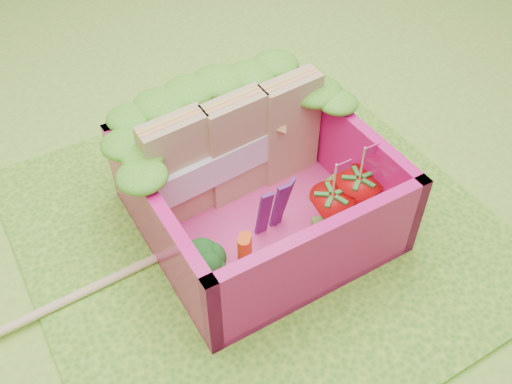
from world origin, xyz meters
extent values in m
plane|color=#74B533|center=(0.00, 0.00, 0.00)|extent=(14.00, 14.00, 0.00)
cube|color=#479221|center=(0.00, 0.00, 0.01)|extent=(2.60, 2.60, 0.03)
cube|color=#E03983|center=(0.02, 0.04, 0.06)|extent=(1.30, 1.30, 0.05)
cube|color=#D8126C|center=(0.02, 0.66, 0.31)|extent=(1.30, 0.07, 0.55)
cube|color=#D8126C|center=(0.02, -0.57, 0.31)|extent=(1.30, 0.07, 0.55)
cube|color=#D8126C|center=(-0.59, 0.04, 0.31)|extent=(0.07, 1.30, 0.55)
cube|color=#D8126C|center=(0.64, 0.04, 0.31)|extent=(0.07, 1.30, 0.55)
ellipsoid|color=#2E8317|center=(-0.48, 0.62, 0.64)|extent=(0.30, 0.30, 0.11)
ellipsoid|color=#2E8317|center=(-0.28, 0.62, 0.64)|extent=(0.30, 0.30, 0.11)
ellipsoid|color=#2E8317|center=(-0.08, 0.62, 0.64)|extent=(0.30, 0.30, 0.11)
ellipsoid|color=#2E8317|center=(0.12, 0.62, 0.64)|extent=(0.30, 0.30, 0.11)
ellipsoid|color=#2E8317|center=(0.32, 0.62, 0.64)|extent=(0.30, 0.30, 0.11)
ellipsoid|color=#2E8317|center=(0.52, 0.62, 0.64)|extent=(0.30, 0.30, 0.11)
ellipsoid|color=#2E8317|center=(-0.56, 0.14, 0.64)|extent=(0.27, 0.27, 0.10)
ellipsoid|color=#2E8317|center=(-0.56, 0.28, 0.64)|extent=(0.27, 0.27, 0.10)
ellipsoid|color=#2E8317|center=(-0.56, 0.42, 0.64)|extent=(0.27, 0.27, 0.10)
ellipsoid|color=#2E8317|center=(0.60, 0.14, 0.64)|extent=(0.27, 0.27, 0.10)
ellipsoid|color=#2E8317|center=(0.60, 0.28, 0.64)|extent=(0.27, 0.27, 0.10)
ellipsoid|color=#2E8317|center=(0.60, 0.42, 0.64)|extent=(0.27, 0.27, 0.10)
cube|color=#A37956|center=(-0.35, 0.29, 0.42)|extent=(0.39, 0.18, 0.68)
cube|color=#A37956|center=(0.02, 0.29, 0.42)|extent=(0.39, 0.18, 0.68)
cube|color=#A37956|center=(0.39, 0.29, 0.42)|extent=(0.39, 0.18, 0.68)
cube|color=white|center=(0.02, 0.29, 0.39)|extent=(1.24, 0.27, 0.20)
cylinder|color=#619347|center=(-0.48, -0.25, 0.15)|extent=(0.12, 0.12, 0.13)
ellipsoid|color=#134918|center=(-0.48, -0.25, 0.27)|extent=(0.32, 0.32, 0.12)
cylinder|color=orange|center=(-0.25, -0.28, 0.21)|extent=(0.07, 0.07, 0.27)
cylinder|color=orange|center=(-0.22, -0.24, 0.20)|extent=(0.07, 0.07, 0.24)
cube|color=#521B5E|center=(-0.03, -0.12, 0.27)|extent=(0.07, 0.02, 0.38)
cube|color=#521B5E|center=(0.07, -0.11, 0.27)|extent=(0.07, 0.02, 0.38)
cube|color=#521B5E|center=(0.11, -0.10, 0.27)|extent=(0.07, 0.05, 0.38)
cone|color=red|center=(0.33, -0.25, 0.21)|extent=(0.26, 0.26, 0.26)
cylinder|color=#E3CB80|center=(0.33, -0.25, 0.46)|extent=(0.01, 0.01, 0.24)
cube|color=#CC2276|center=(0.38, -0.25, 0.54)|extent=(0.10, 0.01, 0.06)
cone|color=red|center=(0.52, -0.24, 0.22)|extent=(0.28, 0.28, 0.28)
cylinder|color=#E3CB80|center=(0.52, -0.24, 0.48)|extent=(0.01, 0.01, 0.24)
cube|color=#CC2276|center=(0.57, -0.24, 0.56)|extent=(0.10, 0.01, 0.06)
cube|color=#57BD3B|center=(0.52, 0.00, 0.11)|extent=(0.33, 0.15, 0.05)
cube|color=#57BD3B|center=(0.24, -0.34, 0.11)|extent=(0.18, 0.32, 0.05)
cube|color=#DCC279|center=(-0.96, 0.06, 0.05)|extent=(2.00, 0.12, 0.04)
cube|color=#DCC279|center=(-0.91, 0.07, 0.05)|extent=(2.00, 0.12, 0.04)
camera|label=1|loc=(-1.16, -1.93, 2.59)|focal=40.00mm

